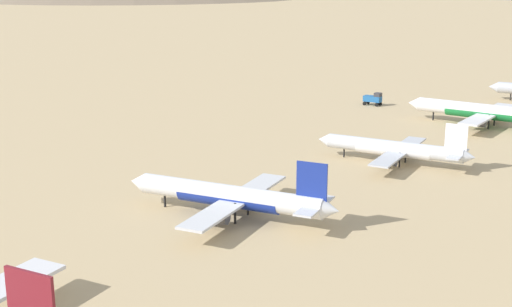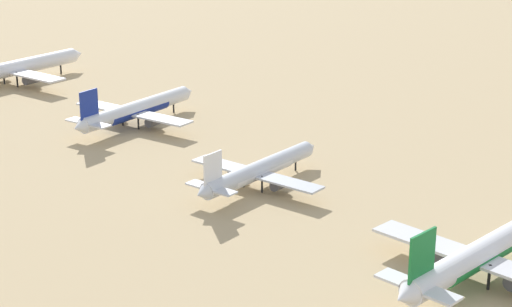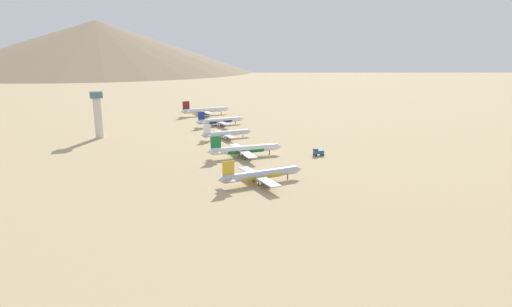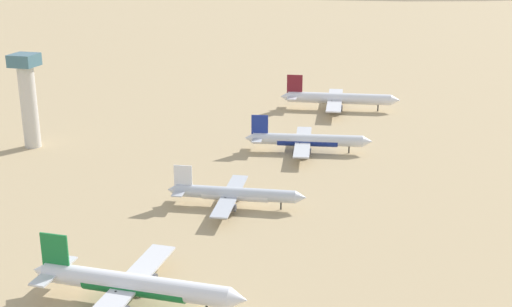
% 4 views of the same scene
% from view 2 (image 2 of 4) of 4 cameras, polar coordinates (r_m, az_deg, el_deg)
% --- Properties ---
extents(ground_plane, '(1800.00, 1800.00, 0.00)m').
position_cam_2_polar(ground_plane, '(155.77, 0.23, -1.93)').
color(ground_plane, tan).
extents(parked_jet_1, '(39.96, 32.38, 11.55)m').
position_cam_2_polar(parked_jet_1, '(123.60, 14.58, -6.33)').
color(parked_jet_1, white).
rests_on(parked_jet_1, ground).
extents(parked_jet_2, '(33.20, 27.03, 9.57)m').
position_cam_2_polar(parked_jet_2, '(152.75, 0.19, -1.09)').
color(parked_jet_2, silver).
rests_on(parked_jet_2, ground).
extents(parked_jet_3, '(37.26, 30.45, 10.77)m').
position_cam_2_polar(parked_jet_3, '(190.30, -7.85, 2.87)').
color(parked_jet_3, silver).
rests_on(parked_jet_3, ground).
extents(parked_jet_4, '(43.01, 35.06, 12.40)m').
position_cam_2_polar(parked_jet_4, '(232.44, -15.41, 5.41)').
color(parked_jet_4, white).
rests_on(parked_jet_4, ground).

